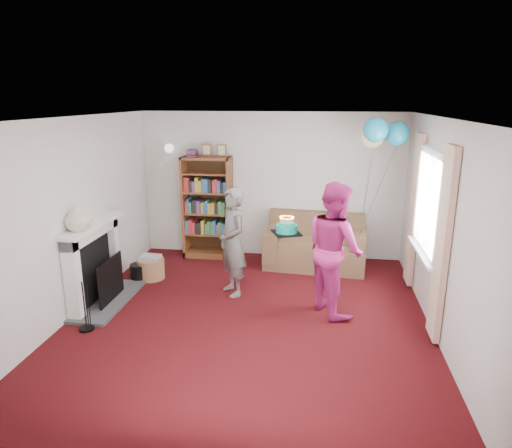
% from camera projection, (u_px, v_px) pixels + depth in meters
% --- Properties ---
extents(ground, '(5.00, 5.00, 0.00)m').
position_uv_depth(ground, '(249.00, 318.00, 5.83)').
color(ground, black).
rests_on(ground, ground).
extents(wall_back, '(4.50, 0.02, 2.50)m').
position_uv_depth(wall_back, '(271.00, 186.00, 7.89)').
color(wall_back, silver).
rests_on(wall_back, ground).
extents(wall_left, '(0.02, 5.00, 2.50)m').
position_uv_depth(wall_left, '(73.00, 217.00, 5.80)').
color(wall_left, silver).
rests_on(wall_left, ground).
extents(wall_right, '(0.02, 5.00, 2.50)m').
position_uv_depth(wall_right, '(444.00, 232.00, 5.19)').
color(wall_right, silver).
rests_on(wall_right, ground).
extents(ceiling, '(4.50, 5.00, 0.01)m').
position_uv_depth(ceiling, '(248.00, 117.00, 5.16)').
color(ceiling, white).
rests_on(ceiling, wall_back).
extents(fireplace, '(0.55, 1.80, 1.12)m').
position_uv_depth(fireplace, '(98.00, 267.00, 6.16)').
color(fireplace, '#3F3F42').
rests_on(fireplace, ground).
extents(window_bay, '(0.14, 2.02, 2.20)m').
position_uv_depth(window_bay, '(427.00, 222.00, 5.78)').
color(window_bay, white).
rests_on(window_bay, ground).
extents(wall_sconce, '(0.16, 0.23, 0.16)m').
position_uv_depth(wall_sconce, '(169.00, 148.00, 7.82)').
color(wall_sconce, gold).
rests_on(wall_sconce, ground).
extents(bookcase, '(0.83, 0.42, 1.97)m').
position_uv_depth(bookcase, '(208.00, 208.00, 7.94)').
color(bookcase, '#472B14').
rests_on(bookcase, ground).
extents(sofa, '(1.62, 0.86, 0.86)m').
position_uv_depth(sofa, '(316.00, 246.00, 7.61)').
color(sofa, brown).
rests_on(sofa, ground).
extents(wicker_basket, '(0.42, 0.42, 0.37)m').
position_uv_depth(wicker_basket, '(151.00, 268.00, 7.08)').
color(wicker_basket, '#A3734C').
rests_on(wicker_basket, ground).
extents(person_striped, '(0.62, 0.67, 1.54)m').
position_uv_depth(person_striped, '(232.00, 242.00, 6.37)').
color(person_striped, black).
rests_on(person_striped, ground).
extents(person_magenta, '(0.98, 1.05, 1.72)m').
position_uv_depth(person_magenta, '(335.00, 248.00, 5.84)').
color(person_magenta, '#B42470').
rests_on(person_magenta, ground).
extents(birthday_cake, '(0.33, 0.33, 0.22)m').
position_uv_depth(birthday_cake, '(287.00, 229.00, 5.84)').
color(birthday_cake, black).
rests_on(birthday_cake, ground).
extents(balloons, '(0.68, 0.73, 1.80)m').
position_uv_depth(balloons, '(382.00, 133.00, 6.60)').
color(balloons, '#3F3F3F').
rests_on(balloons, ground).
extents(mantel_vase, '(0.39, 0.39, 0.33)m').
position_uv_depth(mantel_vase, '(77.00, 218.00, 5.63)').
color(mantel_vase, beige).
rests_on(mantel_vase, fireplace).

